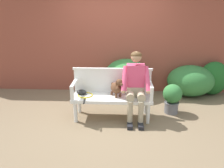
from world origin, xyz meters
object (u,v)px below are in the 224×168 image
garden_bench (112,99)px  person_seated (135,84)px  potted_plant (172,97)px  dog_on_bench (117,87)px  tennis_racket (85,96)px  baseball_glove (82,92)px

garden_bench → person_seated: bearing=-2.3°
potted_plant → garden_bench: bearing=-167.4°
person_seated → potted_plant: bearing=20.5°
garden_bench → dog_on_bench: (0.10, -0.01, 0.25)m
dog_on_bench → tennis_racket: bearing=-179.1°
person_seated → potted_plant: (0.78, 0.29, -0.38)m
garden_bench → potted_plant: bearing=12.6°
garden_bench → person_seated: size_ratio=1.16×
baseball_glove → potted_plant: (1.84, 0.20, -0.16)m
dog_on_bench → tennis_racket: 0.64m
person_seated → dog_on_bench: person_seated is taller
dog_on_bench → potted_plant: dog_on_bench is taller
baseball_glove → person_seated: bearing=25.9°
baseball_glove → dog_on_bench: bearing=24.0°
tennis_racket → dog_on_bench: bearing=0.9°
garden_bench → baseball_glove: 0.62m
baseball_glove → potted_plant: 1.85m
dog_on_bench → potted_plant: (1.13, 0.29, -0.30)m
dog_on_bench → baseball_glove: (-0.70, 0.09, -0.14)m
garden_bench → dog_on_bench: bearing=-6.2°
person_seated → baseball_glove: (-1.05, 0.10, -0.22)m
garden_bench → baseball_glove: baseball_glove is taller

